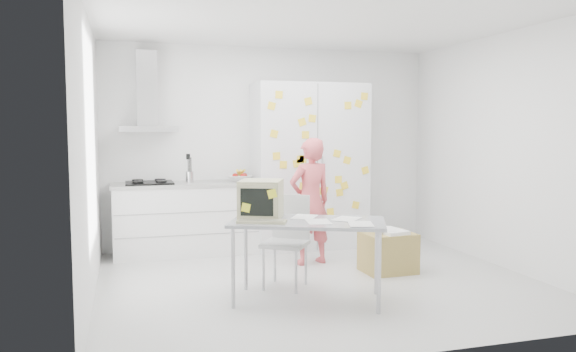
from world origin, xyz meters
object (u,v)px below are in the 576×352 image
object	(u,v)px
desk	(278,210)
person	(310,201)
cardboard_box	(388,252)
chair	(287,235)

from	to	relation	value
desk	person	bearing A→B (deg)	82.14
person	cardboard_box	bearing A→B (deg)	126.65
desk	chair	world-z (taller)	desk
person	chair	bearing A→B (deg)	45.02
person	desk	xyz separation A→B (m)	(-0.73, -1.21, 0.10)
chair	cardboard_box	world-z (taller)	chair
person	desk	size ratio (longest dim) A/B	0.95
desk	cardboard_box	world-z (taller)	desk
chair	cardboard_box	xyz separation A→B (m)	(1.23, 0.20, -0.29)
chair	desk	bearing A→B (deg)	-83.49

